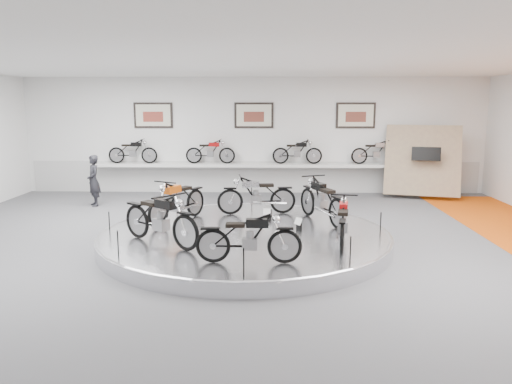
{
  "coord_description": "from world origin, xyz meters",
  "views": [
    {
      "loc": [
        0.53,
        -10.43,
        3.11
      ],
      "look_at": [
        0.24,
        0.6,
        1.14
      ],
      "focal_mm": 35.0,
      "sensor_mm": 36.0,
      "label": 1
    }
  ],
  "objects_px": {
    "bike_a": "(322,200)",
    "bike_d": "(160,218)",
    "bike_f": "(343,221)",
    "visitor": "(94,181)",
    "bike_c": "(177,201)",
    "display_platform": "(245,238)",
    "bike_e": "(249,237)",
    "bike_b": "(257,195)",
    "shelf": "(254,165)"
  },
  "relations": [
    {
      "from": "bike_d",
      "to": "visitor",
      "type": "relative_size",
      "value": 1.18
    },
    {
      "from": "bike_b",
      "to": "display_platform",
      "type": "bearing_deg",
      "value": 75.87
    },
    {
      "from": "bike_e",
      "to": "bike_c",
      "type": "bearing_deg",
      "value": 121.04
    },
    {
      "from": "bike_b",
      "to": "bike_e",
      "type": "distance_m",
      "value": 4.01
    },
    {
      "from": "display_platform",
      "to": "shelf",
      "type": "bearing_deg",
      "value": 90.0
    },
    {
      "from": "bike_a",
      "to": "bike_d",
      "type": "xyz_separation_m",
      "value": [
        -3.45,
        -2.01,
        0.0
      ]
    },
    {
      "from": "bike_a",
      "to": "bike_e",
      "type": "height_order",
      "value": "bike_a"
    },
    {
      "from": "bike_c",
      "to": "bike_e",
      "type": "height_order",
      "value": "bike_c"
    },
    {
      "from": "bike_d",
      "to": "bike_e",
      "type": "xyz_separation_m",
      "value": [
        1.83,
        -1.17,
        -0.07
      ]
    },
    {
      "from": "bike_c",
      "to": "bike_d",
      "type": "xyz_separation_m",
      "value": [
        -0.0,
        -1.9,
        0.02
      ]
    },
    {
      "from": "shelf",
      "to": "bike_c",
      "type": "height_order",
      "value": "bike_c"
    },
    {
      "from": "visitor",
      "to": "bike_e",
      "type": "bearing_deg",
      "value": 5.41
    },
    {
      "from": "bike_a",
      "to": "bike_f",
      "type": "distance_m",
      "value": 1.97
    },
    {
      "from": "shelf",
      "to": "visitor",
      "type": "distance_m",
      "value": 5.32
    },
    {
      "from": "bike_b",
      "to": "bike_e",
      "type": "xyz_separation_m",
      "value": [
        -0.04,
        -4.01,
        -0.03
      ]
    },
    {
      "from": "bike_b",
      "to": "bike_c",
      "type": "bearing_deg",
      "value": 19.33
    },
    {
      "from": "bike_e",
      "to": "visitor",
      "type": "distance_m",
      "value": 8.1
    },
    {
      "from": "bike_d",
      "to": "bike_b",
      "type": "bearing_deg",
      "value": 94.14
    },
    {
      "from": "display_platform",
      "to": "bike_f",
      "type": "relative_size",
      "value": 3.9
    },
    {
      "from": "bike_b",
      "to": "bike_d",
      "type": "relative_size",
      "value": 0.92
    },
    {
      "from": "bike_f",
      "to": "display_platform",
      "type": "bearing_deg",
      "value": 73.87
    },
    {
      "from": "shelf",
      "to": "display_platform",
      "type": "bearing_deg",
      "value": -90.0
    },
    {
      "from": "bike_c",
      "to": "bike_f",
      "type": "relative_size",
      "value": 1.09
    },
    {
      "from": "bike_a",
      "to": "bike_c",
      "type": "xyz_separation_m",
      "value": [
        -3.44,
        -0.11,
        -0.01
      ]
    },
    {
      "from": "display_platform",
      "to": "shelf",
      "type": "height_order",
      "value": "shelf"
    },
    {
      "from": "shelf",
      "to": "bike_b",
      "type": "relative_size",
      "value": 6.43
    },
    {
      "from": "shelf",
      "to": "bike_b",
      "type": "bearing_deg",
      "value": -87.33
    },
    {
      "from": "bike_b",
      "to": "bike_e",
      "type": "bearing_deg",
      "value": 82.07
    },
    {
      "from": "visitor",
      "to": "bike_b",
      "type": "bearing_deg",
      "value": 32.16
    },
    {
      "from": "display_platform",
      "to": "bike_f",
      "type": "distance_m",
      "value": 2.33
    },
    {
      "from": "display_platform",
      "to": "bike_b",
      "type": "bearing_deg",
      "value": 83.25
    },
    {
      "from": "display_platform",
      "to": "bike_f",
      "type": "height_order",
      "value": "bike_f"
    },
    {
      "from": "bike_c",
      "to": "display_platform",
      "type": "bearing_deg",
      "value": 89.55
    },
    {
      "from": "shelf",
      "to": "bike_f",
      "type": "height_order",
      "value": "bike_f"
    },
    {
      "from": "bike_d",
      "to": "bike_e",
      "type": "bearing_deg",
      "value": 4.9
    },
    {
      "from": "display_platform",
      "to": "bike_e",
      "type": "distance_m",
      "value": 2.29
    },
    {
      "from": "bike_c",
      "to": "visitor",
      "type": "xyz_separation_m",
      "value": [
        -3.18,
        3.3,
        -0.04
      ]
    },
    {
      "from": "shelf",
      "to": "bike_e",
      "type": "distance_m",
      "value": 8.6
    },
    {
      "from": "shelf",
      "to": "bike_d",
      "type": "height_order",
      "value": "bike_d"
    },
    {
      "from": "shelf",
      "to": "bike_b",
      "type": "distance_m",
      "value": 4.6
    },
    {
      "from": "bike_e",
      "to": "bike_f",
      "type": "relative_size",
      "value": 0.98
    },
    {
      "from": "bike_c",
      "to": "bike_b",
      "type": "bearing_deg",
      "value": 144.11
    },
    {
      "from": "display_platform",
      "to": "bike_b",
      "type": "xyz_separation_m",
      "value": [
        0.21,
        1.81,
        0.65
      ]
    },
    {
      "from": "bike_f",
      "to": "visitor",
      "type": "xyz_separation_m",
      "value": [
        -6.85,
        5.14,
        0.0
      ]
    },
    {
      "from": "bike_c",
      "to": "shelf",
      "type": "bearing_deg",
      "value": -169.22
    },
    {
      "from": "shelf",
      "to": "bike_b",
      "type": "xyz_separation_m",
      "value": [
        0.21,
        -4.59,
        -0.2
      ]
    },
    {
      "from": "bike_f",
      "to": "visitor",
      "type": "relative_size",
      "value": 1.05
    },
    {
      "from": "shelf",
      "to": "bike_f",
      "type": "bearing_deg",
      "value": -74.69
    },
    {
      "from": "bike_a",
      "to": "visitor",
      "type": "distance_m",
      "value": 7.35
    },
    {
      "from": "bike_e",
      "to": "visitor",
      "type": "xyz_separation_m",
      "value": [
        -5.0,
        6.37,
        0.01
      ]
    }
  ]
}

